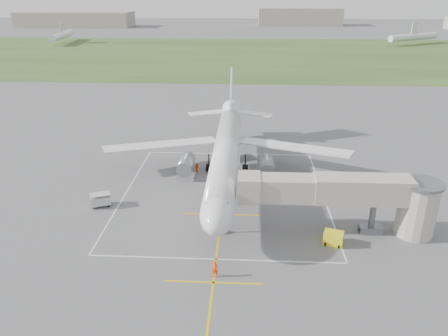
# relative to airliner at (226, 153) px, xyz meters

# --- Properties ---
(ground) EXTENTS (700.00, 700.00, 0.00)m
(ground) POSITION_rel_airliner_xyz_m (0.00, -0.75, -4.39)
(ground) COLOR #5A5A5D
(ground) RESTS_ON ground
(grass_strip) EXTENTS (700.00, 120.00, 0.02)m
(grass_strip) POSITION_rel_airliner_xyz_m (0.00, 129.25, -4.38)
(grass_strip) COLOR #30481F
(grass_strip) RESTS_ON ground
(apron_markings) EXTENTS (28.20, 60.00, 0.01)m
(apron_markings) POSITION_rel_airliner_xyz_m (0.00, -6.57, -4.38)
(apron_markings) COLOR gold
(apron_markings) RESTS_ON ground
(airliner) EXTENTS (38.93, 46.75, 13.52)m
(airliner) POSITION_rel_airliner_xyz_m (0.00, 0.00, 0.00)
(airliner) COLOR silver
(airliner) RESTS_ON ground
(jet_bridge) EXTENTS (23.40, 5.00, 7.20)m
(jet_bridge) POSITION_rel_airliner_xyz_m (15.72, -14.25, 0.35)
(jet_bridge) COLOR #A9A398
(jet_bridge) RESTS_ON ground
(gpu_unit) EXTENTS (2.48, 2.06, 1.61)m
(gpu_unit) POSITION_rel_airliner_xyz_m (13.10, -17.07, -3.60)
(gpu_unit) COLOR yellow
(gpu_unit) RESTS_ON ground
(baggage_cart) EXTENTS (2.96, 2.40, 1.79)m
(baggage_cart) POSITION_rel_airliner_xyz_m (-16.29, -9.27, -3.48)
(baggage_cart) COLOR #B1B1B1
(baggage_cart) RESTS_ON ground
(ramp_worker_nose) EXTENTS (0.71, 0.51, 1.82)m
(ramp_worker_nose) POSITION_rel_airliner_xyz_m (0.10, -23.79, -3.48)
(ramp_worker_nose) COLOR #FF4508
(ramp_worker_nose) RESTS_ON ground
(ramp_worker_wing) EXTENTS (0.96, 0.89, 1.59)m
(ramp_worker_wing) POSITION_rel_airliner_xyz_m (-4.71, 2.63, -3.60)
(ramp_worker_wing) COLOR #F23C07
(ramp_worker_wing) RESTS_ON ground
(distant_hangars) EXTENTS (345.00, 49.00, 12.00)m
(distant_hangars) POSITION_rel_airliner_xyz_m (-16.15, 264.44, 0.78)
(distant_hangars) COLOR gray
(distant_hangars) RESTS_ON ground
(distant_aircraft) EXTENTS (194.04, 32.16, 8.85)m
(distant_aircraft) POSITION_rel_airliner_xyz_m (-3.54, 167.31, -0.80)
(distant_aircraft) COLOR silver
(distant_aircraft) RESTS_ON ground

